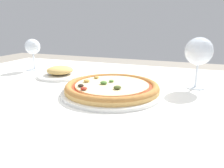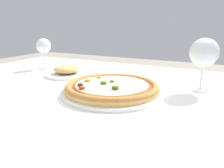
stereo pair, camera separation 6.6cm
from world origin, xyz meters
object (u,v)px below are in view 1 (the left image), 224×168
(wine_glass_far_right, at_px, (199,52))
(dining_table, at_px, (94,113))
(side_plate, at_px, (60,73))
(wine_glass_far_left, at_px, (33,48))
(pizza_plate, at_px, (112,88))

(wine_glass_far_right, bearing_deg, dining_table, -156.26)
(dining_table, distance_m, wine_glass_far_right, 0.40)
(dining_table, relative_size, wine_glass_far_right, 8.10)
(wine_glass_far_right, height_order, side_plate, wine_glass_far_right)
(wine_glass_far_left, height_order, wine_glass_far_right, wine_glass_far_right)
(dining_table, relative_size, wine_glass_far_left, 9.52)
(wine_glass_far_right, bearing_deg, side_plate, -176.85)
(dining_table, bearing_deg, wine_glass_far_right, 23.74)
(pizza_plate, bearing_deg, dining_table, 164.41)
(dining_table, xyz_separation_m, pizza_plate, (0.07, -0.02, 0.10))
(wine_glass_far_left, xyz_separation_m, side_plate, (0.19, -0.07, -0.08))
(dining_table, bearing_deg, pizza_plate, -15.59)
(dining_table, height_order, pizza_plate, pizza_plate)
(side_plate, bearing_deg, dining_table, -28.66)
(wine_glass_far_right, bearing_deg, wine_glass_far_left, 176.36)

